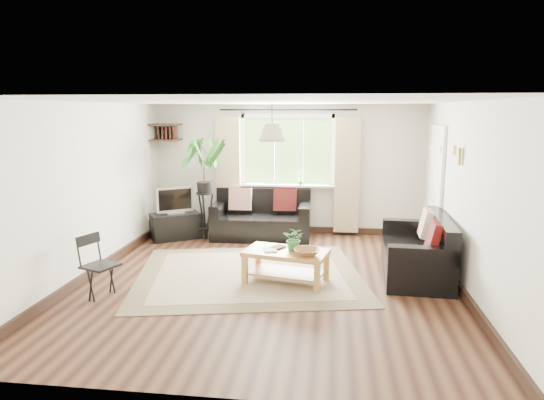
# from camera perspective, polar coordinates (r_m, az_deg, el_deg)

# --- Properties ---
(floor) EXTENTS (5.50, 5.50, 0.00)m
(floor) POSITION_cam_1_polar(r_m,az_deg,el_deg) (6.68, -0.43, -9.52)
(floor) COLOR black
(floor) RESTS_ON ground
(ceiling) EXTENTS (5.50, 5.50, 0.00)m
(ceiling) POSITION_cam_1_polar(r_m,az_deg,el_deg) (6.28, -0.46, 11.53)
(ceiling) COLOR white
(ceiling) RESTS_ON floor
(wall_back) EXTENTS (5.00, 0.02, 2.40)m
(wall_back) POSITION_cam_1_polar(r_m,az_deg,el_deg) (9.08, 1.85, 3.61)
(wall_back) COLOR silver
(wall_back) RESTS_ON floor
(wall_front) EXTENTS (5.00, 0.02, 2.40)m
(wall_front) POSITION_cam_1_polar(r_m,az_deg,el_deg) (3.73, -6.05, -6.48)
(wall_front) COLOR silver
(wall_front) RESTS_ON floor
(wall_left) EXTENTS (0.02, 5.50, 2.40)m
(wall_left) POSITION_cam_1_polar(r_m,az_deg,el_deg) (7.14, -20.76, 1.06)
(wall_left) COLOR silver
(wall_left) RESTS_ON floor
(wall_right) EXTENTS (0.02, 5.50, 2.40)m
(wall_right) POSITION_cam_1_polar(r_m,az_deg,el_deg) (6.54, 21.84, 0.16)
(wall_right) COLOR silver
(wall_right) RESTS_ON floor
(rug) EXTENTS (3.56, 3.21, 0.02)m
(rug) POSITION_cam_1_polar(r_m,az_deg,el_deg) (6.93, -2.69, -8.70)
(rug) COLOR beige
(rug) RESTS_ON floor
(window) EXTENTS (2.50, 0.16, 2.16)m
(window) POSITION_cam_1_polar(r_m,az_deg,el_deg) (9.00, 1.84, 5.79)
(window) COLOR white
(window) RESTS_ON wall_back
(door) EXTENTS (0.06, 0.96, 2.06)m
(door) POSITION_cam_1_polar(r_m,az_deg,el_deg) (8.19, 18.59, 0.91)
(door) COLOR silver
(door) RESTS_ON wall_right
(corner_shelf) EXTENTS (0.50, 0.50, 0.34)m
(corner_shelf) POSITION_cam_1_polar(r_m,az_deg,el_deg) (9.26, -12.41, 7.80)
(corner_shelf) COLOR black
(corner_shelf) RESTS_ON wall_back
(pendant_lamp) EXTENTS (0.36, 0.36, 0.54)m
(pendant_lamp) POSITION_cam_1_polar(r_m,az_deg,el_deg) (6.68, 0.00, 8.46)
(pendant_lamp) COLOR beige
(pendant_lamp) RESTS_ON ceiling
(wall_sconce) EXTENTS (0.12, 0.12, 0.28)m
(wall_sconce) POSITION_cam_1_polar(r_m,az_deg,el_deg) (6.74, 20.94, 5.15)
(wall_sconce) COLOR beige
(wall_sconce) RESTS_ON wall_right
(sofa_back) EXTENTS (1.78, 0.92, 0.83)m
(sofa_back) POSITION_cam_1_polar(r_m,az_deg,el_deg) (8.77, -1.25, -1.84)
(sofa_back) COLOR black
(sofa_back) RESTS_ON floor
(sofa_right) EXTENTS (1.75, 0.95, 0.80)m
(sofa_right) POSITION_cam_1_polar(r_m,az_deg,el_deg) (7.09, 16.55, -5.36)
(sofa_right) COLOR black
(sofa_right) RESTS_ON floor
(coffee_table) EXTENTS (1.20, 0.82, 0.45)m
(coffee_table) POSITION_cam_1_polar(r_m,az_deg,el_deg) (6.56, 1.66, -7.83)
(coffee_table) COLOR olive
(coffee_table) RESTS_ON floor
(table_plant) EXTENTS (0.33, 0.30, 0.32)m
(table_plant) POSITION_cam_1_polar(r_m,az_deg,el_deg) (6.47, 2.65, -4.58)
(table_plant) COLOR #2F6D2B
(table_plant) RESTS_ON coffee_table
(bowl) EXTENTS (0.37, 0.37, 0.09)m
(bowl) POSITION_cam_1_polar(r_m,az_deg,el_deg) (6.31, 4.14, -6.10)
(bowl) COLOR brown
(bowl) RESTS_ON coffee_table
(book_a) EXTENTS (0.21, 0.26, 0.02)m
(book_a) POSITION_cam_1_polar(r_m,az_deg,el_deg) (6.49, -0.95, -5.88)
(book_a) COLOR white
(book_a) RESTS_ON coffee_table
(book_b) EXTENTS (0.25, 0.26, 0.02)m
(book_b) POSITION_cam_1_polar(r_m,az_deg,el_deg) (6.67, 0.20, -5.42)
(book_b) COLOR #4E271F
(book_b) RESTS_ON coffee_table
(tv_stand) EXTENTS (0.98, 0.87, 0.46)m
(tv_stand) POSITION_cam_1_polar(r_m,az_deg,el_deg) (8.95, -11.25, -3.00)
(tv_stand) COLOR black
(tv_stand) RESTS_ON floor
(tv) EXTENTS (0.67, 0.54, 0.51)m
(tv) POSITION_cam_1_polar(r_m,az_deg,el_deg) (8.85, -11.36, 0.05)
(tv) COLOR #A5A5AA
(tv) RESTS_ON tv_stand
(palm_stand) EXTENTS (0.90, 0.90, 1.84)m
(palm_stand) POSITION_cam_1_polar(r_m,az_deg,el_deg) (8.69, -7.93, 1.33)
(palm_stand) COLOR black
(palm_stand) RESTS_ON floor
(folding_chair) EXTENTS (0.52, 0.52, 0.78)m
(folding_chair) POSITION_cam_1_polar(r_m,az_deg,el_deg) (6.38, -19.53, -7.43)
(folding_chair) COLOR black
(folding_chair) RESTS_ON floor
(sill_plant) EXTENTS (0.14, 0.10, 0.27)m
(sill_plant) POSITION_cam_1_polar(r_m,az_deg,el_deg) (8.96, 3.36, 2.64)
(sill_plant) COLOR #2D6023
(sill_plant) RESTS_ON window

